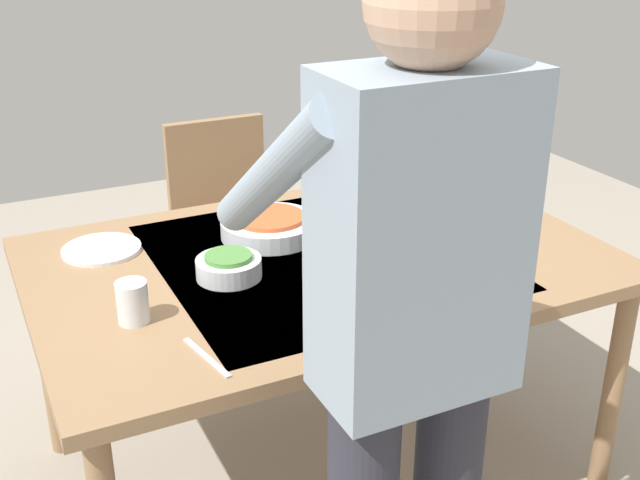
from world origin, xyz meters
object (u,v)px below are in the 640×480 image
at_px(wine_glass_left, 351,298).
at_px(wine_glass_right, 332,177).
at_px(dining_table, 320,276).
at_px(side_bowl_salad, 229,266).
at_px(serving_bowl_pasta, 270,226).
at_px(wine_bottle, 361,183).
at_px(person_server, 409,341).
at_px(water_cup_near_right, 368,244).
at_px(water_cup_near_left, 133,302).
at_px(chair_near, 227,221).
at_px(dinner_plate_near, 102,249).

xyz_separation_m(wine_glass_left, wine_glass_right, (-0.34, -0.78, 0.00)).
height_order(dining_table, side_bowl_salad, side_bowl_salad).
bearing_deg(wine_glass_left, serving_bowl_pasta, -95.32).
relative_size(wine_bottle, serving_bowl_pasta, 0.99).
relative_size(dining_table, person_server, 0.97).
height_order(wine_glass_right, water_cup_near_right, wine_glass_right).
distance_m(water_cup_near_left, water_cup_near_right, 0.69).
bearing_deg(chair_near, dining_table, 88.01).
bearing_deg(wine_glass_right, water_cup_near_right, 76.91).
bearing_deg(serving_bowl_pasta, wine_glass_left, 84.68).
distance_m(wine_glass_left, water_cup_near_right, 0.44).
height_order(wine_bottle, serving_bowl_pasta, wine_bottle).
height_order(chair_near, water_cup_near_right, chair_near).
relative_size(person_server, serving_bowl_pasta, 5.63).
xyz_separation_m(person_server, water_cup_near_left, (0.37, -0.66, -0.15)).
relative_size(chair_near, wine_glass_right, 6.03).
bearing_deg(dining_table, wine_bottle, -138.55).
relative_size(dining_table, serving_bowl_pasta, 5.45).
relative_size(person_server, wine_glass_right, 11.19).
height_order(water_cup_near_left, serving_bowl_pasta, water_cup_near_left).
bearing_deg(water_cup_near_right, wine_glass_right, -103.09).
bearing_deg(wine_bottle, chair_near, -71.98).
xyz_separation_m(wine_glass_left, water_cup_near_left, (0.44, -0.30, -0.05)).
bearing_deg(chair_near, wine_glass_right, 106.72).
relative_size(dining_table, dinner_plate_near, 7.11).
bearing_deg(person_server, water_cup_near_left, -60.33).
bearing_deg(person_server, dining_table, -104.32).
bearing_deg(wine_bottle, dinner_plate_near, -5.71).
bearing_deg(chair_near, serving_bowl_pasta, 81.58).
bearing_deg(water_cup_near_left, person_server, 119.67).
height_order(person_server, serving_bowl_pasta, person_server).
distance_m(wine_bottle, water_cup_near_left, 0.92).
bearing_deg(wine_glass_right, dining_table, 58.22).
bearing_deg(side_bowl_salad, person_server, 95.84).
distance_m(dining_table, wine_glass_left, 0.50).
bearing_deg(person_server, chair_near, -97.82).
height_order(dining_table, wine_bottle, wine_bottle).
bearing_deg(wine_glass_left, water_cup_near_left, -34.04).
distance_m(person_server, wine_glass_left, 0.38).
distance_m(water_cup_near_left, dinner_plate_near, 0.46).
bearing_deg(water_cup_near_right, water_cup_near_left, 4.88).
distance_m(wine_glass_left, wine_glass_right, 0.85).
distance_m(person_server, serving_bowl_pasta, 1.02).
xyz_separation_m(chair_near, water_cup_near_left, (0.61, 1.07, 0.29)).
height_order(water_cup_near_left, water_cup_near_right, water_cup_near_left).
height_order(wine_bottle, side_bowl_salad, wine_bottle).
xyz_separation_m(wine_glass_left, dinner_plate_near, (0.43, -0.75, -0.10)).
relative_size(wine_glass_right, side_bowl_salad, 0.84).
bearing_deg(water_cup_near_right, side_bowl_salad, -10.07).
height_order(person_server, water_cup_near_left, person_server).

